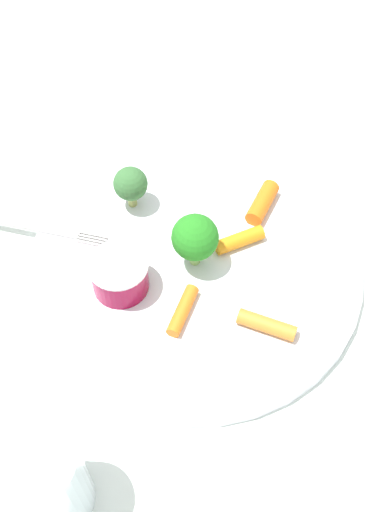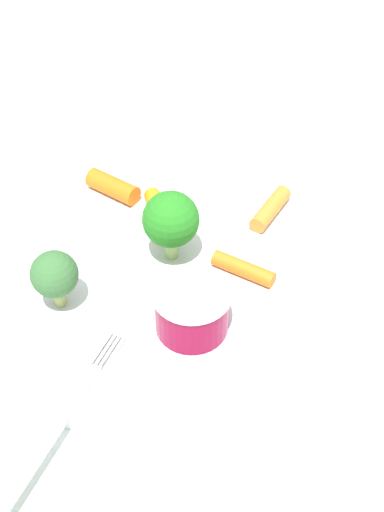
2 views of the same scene
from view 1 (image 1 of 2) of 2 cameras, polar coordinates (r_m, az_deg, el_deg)
ground_plane at (r=0.61m, az=0.26°, el=-1.13°), size 2.40×2.40×0.00m
plate at (r=0.60m, az=0.26°, el=-0.81°), size 0.32×0.32×0.01m
sauce_cup at (r=0.57m, az=-6.52°, el=-1.70°), size 0.05×0.05×0.04m
broccoli_floret_0 at (r=0.62m, az=-5.55°, el=6.43°), size 0.03×0.03×0.05m
broccoli_floret_1 at (r=0.57m, az=0.63°, el=1.67°), size 0.04×0.04×0.06m
carrot_stick_0 at (r=0.56m, az=-0.85°, el=-4.92°), size 0.05×0.02×0.01m
carrot_stick_1 at (r=0.61m, az=4.28°, el=1.45°), size 0.05×0.04×0.01m
carrot_stick_2 at (r=0.63m, az=6.34°, el=4.79°), size 0.05×0.02×0.02m
carrot_stick_3 at (r=0.56m, az=6.73°, el=-6.17°), size 0.02×0.05×0.01m
fork at (r=0.65m, az=-15.76°, el=2.82°), size 0.05×0.19×0.00m
drinking_glass at (r=0.49m, az=-13.57°, el=-18.84°), size 0.06×0.06×0.09m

